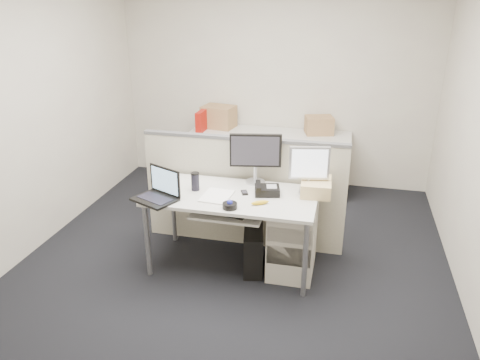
% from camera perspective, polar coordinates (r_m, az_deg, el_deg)
% --- Properties ---
extents(floor, '(4.00, 4.50, 0.01)m').
position_cam_1_polar(floor, '(4.51, -0.89, -10.33)').
color(floor, black).
rests_on(floor, ground).
extents(wall_back, '(4.00, 0.02, 2.70)m').
position_cam_1_polar(wall_back, '(6.10, 4.32, 12.05)').
color(wall_back, beige).
rests_on(wall_back, ground).
extents(wall_front, '(4.00, 0.02, 2.70)m').
position_cam_1_polar(wall_front, '(2.02, -17.21, -10.92)').
color(wall_front, beige).
rests_on(wall_front, ground).
extents(wall_left, '(0.02, 4.50, 2.70)m').
position_cam_1_polar(wall_left, '(4.83, -24.86, 7.37)').
color(wall_left, beige).
rests_on(wall_left, ground).
extents(desk, '(1.50, 0.75, 0.73)m').
position_cam_1_polar(desk, '(4.19, -0.94, -2.59)').
color(desk, '#AEACA2').
rests_on(desk, floor).
extents(keyboard_tray, '(0.62, 0.32, 0.02)m').
position_cam_1_polar(keyboard_tray, '(4.05, -1.57, -4.20)').
color(keyboard_tray, '#AEACA2').
rests_on(keyboard_tray, desk).
extents(drawer_pedestal, '(0.40, 0.55, 0.65)m').
position_cam_1_polar(drawer_pedestal, '(4.30, 6.43, -7.12)').
color(drawer_pedestal, '#ABA795').
rests_on(drawer_pedestal, floor).
extents(cubicle_partition, '(2.00, 0.06, 1.10)m').
position_cam_1_polar(cubicle_partition, '(4.63, 0.42, -1.62)').
color(cubicle_partition, '#B8B499').
rests_on(cubicle_partition, floor).
extents(back_counter, '(2.00, 0.60, 0.72)m').
position_cam_1_polar(back_counter, '(6.05, 3.56, 2.27)').
color(back_counter, '#ABA795').
rests_on(back_counter, floor).
extents(monitor_main, '(0.50, 0.27, 0.48)m').
position_cam_1_polar(monitor_main, '(4.33, 1.90, 2.62)').
color(monitor_main, black).
rests_on(monitor_main, desk).
extents(monitor_small, '(0.38, 0.24, 0.43)m').
position_cam_1_polar(monitor_small, '(4.14, 8.40, 1.12)').
color(monitor_small, '#B7B7BC').
rests_on(monitor_small, desk).
extents(laptop, '(0.43, 0.39, 0.27)m').
position_cam_1_polar(laptop, '(4.05, -10.47, -0.76)').
color(laptop, black).
rests_on(laptop, desk).
extents(trackball, '(0.13, 0.13, 0.05)m').
position_cam_1_polar(trackball, '(3.89, -1.25, -3.15)').
color(trackball, black).
rests_on(trackball, desk).
extents(desk_phone, '(0.25, 0.22, 0.07)m').
position_cam_1_polar(desk_phone, '(4.16, 3.33, -1.28)').
color(desk_phone, black).
rests_on(desk_phone, desk).
extents(paper_stack, '(0.26, 0.32, 0.01)m').
position_cam_1_polar(paper_stack, '(4.12, -2.84, -1.97)').
color(paper_stack, silver).
rests_on(paper_stack, desk).
extents(sticky_pad, '(0.11, 0.11, 0.01)m').
position_cam_1_polar(sticky_pad, '(4.01, -2.27, -2.64)').
color(sticky_pad, gold).
rests_on(sticky_pad, desk).
extents(travel_mug, '(0.08, 0.08, 0.16)m').
position_cam_1_polar(travel_mug, '(4.24, -5.48, -0.25)').
color(travel_mug, black).
rests_on(travel_mug, desk).
extents(banana, '(0.16, 0.11, 0.04)m').
position_cam_1_polar(banana, '(3.96, 2.45, -2.77)').
color(banana, gold).
rests_on(banana, desk).
extents(cellphone, '(0.09, 0.11, 0.01)m').
position_cam_1_polar(cellphone, '(4.18, 0.55, -1.54)').
color(cellphone, black).
rests_on(cellphone, desk).
extents(manila_folders, '(0.28, 0.35, 0.13)m').
position_cam_1_polar(manila_folders, '(4.22, 9.25, -0.81)').
color(manila_folders, '#D3BB7D').
rests_on(manila_folders, desk).
extents(keyboard, '(0.51, 0.29, 0.03)m').
position_cam_1_polar(keyboard, '(4.08, -2.11, -3.58)').
color(keyboard, black).
rests_on(keyboard, keyboard_tray).
extents(pc_tower_desk, '(0.25, 0.45, 0.40)m').
position_cam_1_polar(pc_tower_desk, '(4.35, 1.64, -8.45)').
color(pc_tower_desk, black).
rests_on(pc_tower_desk, floor).
extents(pc_tower_spare_dark, '(0.22, 0.49, 0.44)m').
position_cam_1_polar(pc_tower_spare_dark, '(6.08, -6.75, 0.88)').
color(pc_tower_spare_dark, black).
rests_on(pc_tower_spare_dark, floor).
extents(pc_tower_spare_silver, '(0.29, 0.44, 0.38)m').
position_cam_1_polar(pc_tower_spare_silver, '(6.53, -7.63, 2.04)').
color(pc_tower_spare_silver, '#B7B7BC').
rests_on(pc_tower_spare_silver, floor).
extents(cardboard_box_left, '(0.45, 0.37, 0.30)m').
position_cam_1_polar(cardboard_box_left, '(6.16, -2.61, 7.63)').
color(cardboard_box_left, '#A37949').
rests_on(cardboard_box_left, back_counter).
extents(cardboard_box_right, '(0.39, 0.34, 0.24)m').
position_cam_1_polar(cardboard_box_right, '(5.96, 9.60, 6.51)').
color(cardboard_box_right, '#A37949').
rests_on(cardboard_box_right, back_counter).
extents(red_binder, '(0.08, 0.31, 0.28)m').
position_cam_1_polar(red_binder, '(6.00, -4.66, 7.10)').
color(red_binder, '#9F130A').
rests_on(red_binder, back_counter).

